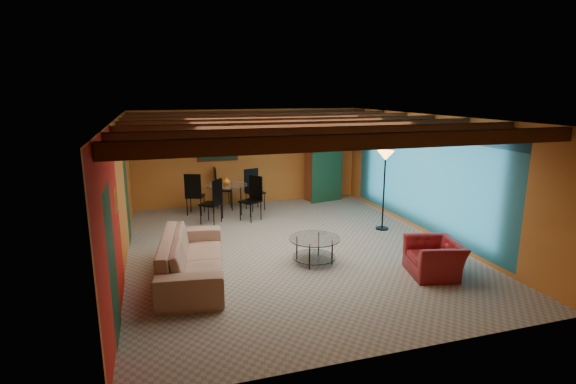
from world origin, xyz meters
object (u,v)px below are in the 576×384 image
object	(u,v)px
armoire	(324,170)
dining_table	(227,194)
coffee_table	(314,250)
sofa	(192,257)
floor_lamp	(384,190)
armchair	(434,258)
vase	(226,169)
potted_plant	(325,131)

from	to	relation	value
armoire	dining_table	bearing A→B (deg)	-178.15
coffee_table	sofa	bearing A→B (deg)	-178.88
coffee_table	floor_lamp	distance (m)	2.79
armchair	dining_table	size ratio (longest dim) A/B	0.44
armchair	vase	bearing A→B (deg)	-137.32
coffee_table	armoire	size ratio (longest dim) A/B	0.54
vase	armoire	bearing A→B (deg)	14.64
coffee_table	armoire	bearing A→B (deg)	66.33
armchair	armoire	xyz separation A→B (m)	(0.18, 5.77, 0.58)
potted_plant	vase	bearing A→B (deg)	-165.36
armoire	floor_lamp	xyz separation A→B (m)	(0.25, -3.13, 0.04)
coffee_table	dining_table	bearing A→B (deg)	105.04
sofa	armoire	world-z (taller)	armoire
potted_plant	armchair	bearing A→B (deg)	-91.83
armoire	potted_plant	world-z (taller)	potted_plant
sofa	floor_lamp	world-z (taller)	floor_lamp
potted_plant	coffee_table	bearing A→B (deg)	-113.67
armoire	potted_plant	size ratio (longest dim) A/B	3.50
armchair	vase	world-z (taller)	vase
floor_lamp	dining_table	bearing A→B (deg)	144.62
vase	potted_plant	bearing A→B (deg)	14.64
sofa	armchair	bearing A→B (deg)	-97.71
sofa	armchair	xyz separation A→B (m)	(4.11, -1.12, -0.07)
sofa	coffee_table	world-z (taller)	sofa
armchair	vase	distance (m)	5.81
armoire	floor_lamp	size ratio (longest dim) A/B	0.96
floor_lamp	vase	bearing A→B (deg)	144.62
dining_table	armoire	distance (m)	3.16
dining_table	vase	world-z (taller)	vase
floor_lamp	vase	size ratio (longest dim) A/B	9.71
armchair	potted_plant	xyz separation A→B (m)	(0.18, 5.77, 1.74)
dining_table	armchair	bearing A→B (deg)	-60.11
floor_lamp	potted_plant	distance (m)	3.33
armchair	vase	xyz separation A→B (m)	(-2.86, 4.97, 0.91)
coffee_table	dining_table	size ratio (longest dim) A/B	0.45
armchair	floor_lamp	xyz separation A→B (m)	(0.44, 2.63, 0.62)
sofa	coffee_table	bearing A→B (deg)	-81.39
armoire	sofa	bearing A→B (deg)	-145.55
floor_lamp	armoire	bearing A→B (deg)	94.59
armchair	sofa	bearing A→B (deg)	-92.41
floor_lamp	potted_plant	xyz separation A→B (m)	(-0.25, 3.13, 1.11)
floor_lamp	sofa	bearing A→B (deg)	-161.58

